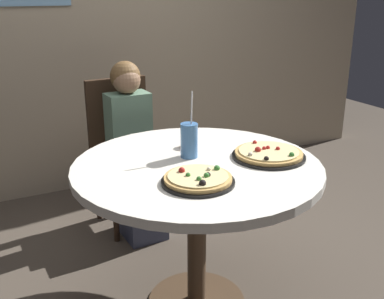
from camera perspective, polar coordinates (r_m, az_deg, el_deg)
dining_table at (r=2.09m, az=0.62°, el=-4.52°), size 1.12×1.12×0.75m
chair_wooden at (r=3.01m, az=-8.50°, el=0.63°), size 0.41×0.41×0.95m
diner_child at (r=2.87m, az=-7.16°, el=-1.26°), size 0.27×0.42×1.08m
pizza_veggie at (r=1.84m, az=0.76°, el=-3.72°), size 0.30×0.30×0.05m
pizza_cheese at (r=2.15m, az=9.50°, el=-0.57°), size 0.34×0.34×0.05m
soda_cup at (r=2.10m, az=-0.36°, el=1.16°), size 0.08×0.08×0.31m
sauce_bowl at (r=2.25m, az=-0.50°, el=0.78°), size 0.07×0.07×0.04m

